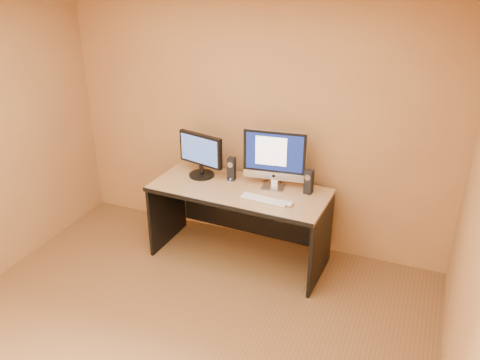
% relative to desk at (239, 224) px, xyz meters
% --- Properties ---
extents(floor, '(4.00, 4.00, 0.00)m').
position_rel_desk_xyz_m(floor, '(-0.03, -1.51, -0.39)').
color(floor, brown).
rests_on(floor, ground).
extents(walls, '(4.00, 4.00, 2.60)m').
position_rel_desk_xyz_m(walls, '(-0.03, -1.51, 0.91)').
color(walls, '#A37741').
rests_on(walls, ground).
extents(ceiling, '(4.00, 4.00, 0.00)m').
position_rel_desk_xyz_m(ceiling, '(-0.03, -1.51, 2.21)').
color(ceiling, white).
rests_on(ceiling, walls).
extents(desk, '(1.72, 0.81, 0.78)m').
position_rel_desk_xyz_m(desk, '(0.00, 0.00, 0.00)').
color(desk, '#A97F54').
rests_on(desk, ground).
extents(imac, '(0.63, 0.29, 0.58)m').
position_rel_desk_xyz_m(imac, '(0.29, 0.14, 0.68)').
color(imac, '#B0AFB4').
rests_on(imac, desk).
extents(second_monitor, '(0.55, 0.36, 0.44)m').
position_rel_desk_xyz_m(second_monitor, '(-0.46, 0.13, 0.61)').
color(second_monitor, black).
rests_on(second_monitor, desk).
extents(speaker_left, '(0.07, 0.08, 0.23)m').
position_rel_desk_xyz_m(speaker_left, '(-0.15, 0.16, 0.51)').
color(speaker_left, black).
rests_on(speaker_left, desk).
extents(speaker_right, '(0.08, 0.09, 0.23)m').
position_rel_desk_xyz_m(speaker_right, '(0.63, 0.15, 0.51)').
color(speaker_right, black).
rests_on(speaker_right, desk).
extents(keyboard, '(0.46, 0.16, 0.02)m').
position_rel_desk_xyz_m(keyboard, '(0.30, -0.14, 0.40)').
color(keyboard, silver).
rests_on(keyboard, desk).
extents(mouse, '(0.07, 0.11, 0.04)m').
position_rel_desk_xyz_m(mouse, '(0.55, -0.14, 0.41)').
color(mouse, silver).
rests_on(mouse, desk).
extents(cable_a, '(0.09, 0.22, 0.01)m').
position_rel_desk_xyz_m(cable_a, '(0.32, 0.28, 0.40)').
color(cable_a, black).
rests_on(cable_a, desk).
extents(cable_b, '(0.10, 0.17, 0.01)m').
position_rel_desk_xyz_m(cable_b, '(0.20, 0.30, 0.40)').
color(cable_b, black).
rests_on(cable_b, desk).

